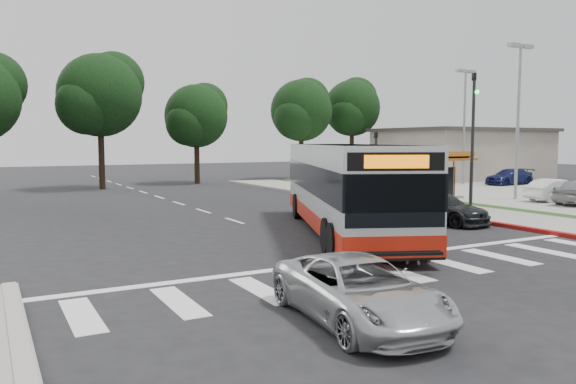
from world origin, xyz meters
TOP-DOWN VIEW (x-y plane):
  - ground at (0.00, 0.00)m, footprint 140.00×140.00m
  - sidewalk_east at (11.00, 8.00)m, footprint 4.00×40.00m
  - curb_east at (9.00, 8.00)m, footprint 0.30×40.00m
  - curb_east_red at (9.00, -2.00)m, footprint 0.32×6.00m
  - parking_lot at (23.00, 10.00)m, footprint 18.00×36.00m
  - commercial_building at (30.00, 22.00)m, footprint 14.00×10.00m
  - building_roof_cap at (30.00, 22.00)m, footprint 14.60×10.60m
  - crosswalk_ladder at (0.00, -5.00)m, footprint 18.00×2.60m
  - bus_shelter at (10.80, 5.10)m, footprint 4.20×1.60m
  - traffic_signal_ne_tall at (9.60, 1.49)m, footprint 0.18×0.37m
  - traffic_signal_ne_short at (9.60, 8.49)m, footprint 0.18×0.37m
  - lot_light_front at (18.00, 6.00)m, footprint 1.90×0.35m
  - lot_light_mid at (24.00, 16.00)m, footprint 1.90×0.35m
  - tree_ne_a at (16.08, 28.06)m, footprint 6.16×5.74m
  - tree_ne_b at (23.08, 30.06)m, footprint 6.16×5.74m
  - tree_north_a at (-1.92, 26.07)m, footprint 6.60×6.15m
  - tree_north_b at (6.07, 28.06)m, footprint 5.72×5.33m
  - transit_bus at (2.43, 0.97)m, footprint 7.62×13.10m
  - pedestrian at (1.01, -4.49)m, footprint 0.73×0.71m
  - dark_sedan at (7.46, 1.25)m, footprint 2.62×4.77m
  - silver_suv_south at (-3.35, -7.98)m, footprint 2.51×4.68m
  - parked_car_1 at (18.99, 4.05)m, footprint 3.88×1.55m
  - parked_car_3 at (26.70, 13.77)m, footprint 4.36×1.90m

SIDE VIEW (x-z plane):
  - ground at x=0.00m, z-range 0.00..0.00m
  - crosswalk_ladder at x=0.00m, z-range 0.00..0.01m
  - parking_lot at x=23.00m, z-range 0.00..0.10m
  - sidewalk_east at x=11.00m, z-range 0.00..0.12m
  - curb_east at x=9.00m, z-range 0.00..0.15m
  - curb_east_red at x=9.00m, z-range 0.00..0.15m
  - silver_suv_south at x=-3.35m, z-range 0.00..1.25m
  - dark_sedan at x=7.46m, z-range 0.00..1.31m
  - parked_car_3 at x=26.70m, z-range 0.10..1.35m
  - parked_car_1 at x=18.99m, z-range 0.10..1.36m
  - pedestrian at x=1.01m, z-range 0.00..1.69m
  - transit_bus at x=2.43m, z-range 0.00..3.36m
  - commercial_building at x=30.00m, z-range 0.00..4.40m
  - bus_shelter at x=10.80m, z-range 0.92..3.78m
  - traffic_signal_ne_short at x=9.60m, z-range 0.48..4.48m
  - traffic_signal_ne_tall at x=9.60m, z-range 0.63..7.13m
  - building_roof_cap at x=30.00m, z-range 4.40..4.70m
  - tree_north_b at x=6.07m, z-range 1.45..9.88m
  - lot_light_front at x=18.00m, z-range 1.40..10.41m
  - lot_light_mid at x=24.00m, z-range 1.40..10.41m
  - tree_ne_a at x=16.08m, z-range 1.74..11.04m
  - tree_ne_b at x=23.08m, z-range 1.91..11.93m
  - tree_north_a at x=-1.92m, z-range 1.84..12.01m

